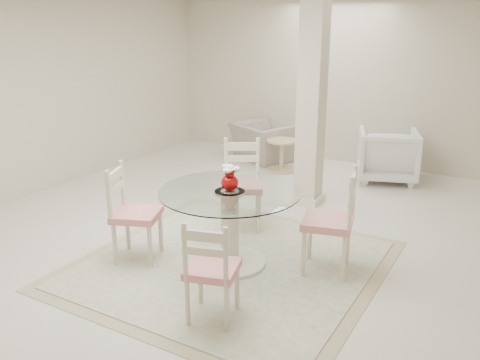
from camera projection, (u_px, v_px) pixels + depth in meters
The scene contains 13 objects.
ground at pixel (226, 227), 6.06m from camera, with size 7.00×7.00×0.00m, color white.
room_shell at pixel (225, 69), 5.49m from camera, with size 6.02×7.02×2.71m.
column at pixel (312, 103), 6.48m from camera, with size 0.30×0.30×2.70m, color beige.
area_rug at pixel (230, 264), 5.15m from camera, with size 2.87×2.87×0.02m.
dining_table at pixel (230, 228), 5.03m from camera, with size 1.38×1.38×0.80m.
red_vase at pixel (230, 178), 4.87m from camera, with size 0.20×0.19×0.26m.
dining_chair_east at pixel (336, 214), 4.82m from camera, with size 0.56×0.56×1.16m.
dining_chair_north at pixel (242, 177), 5.93m from camera, with size 0.63×0.63×1.16m.
dining_chair_west at pixel (129, 206), 5.10m from camera, with size 0.58×0.58×1.11m.
dining_chair_south at pixel (210, 264), 4.03m from camera, with size 0.50×0.50×1.00m.
recliner_taupe at pixel (263, 142), 8.85m from camera, with size 0.98×0.86×0.64m, color gray.
armchair_white at pixel (387, 155), 7.70m from camera, with size 0.85×0.87×0.79m, color white.
side_table at pixel (282, 157), 8.21m from camera, with size 0.50×0.50×0.52m.
Camera 1 is at (2.94, -4.76, 2.40)m, focal length 38.00 mm.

